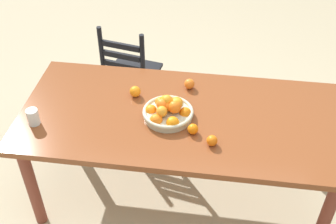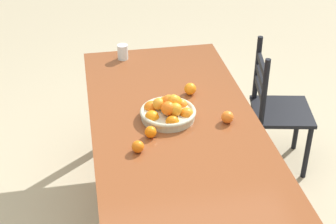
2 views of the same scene
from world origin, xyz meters
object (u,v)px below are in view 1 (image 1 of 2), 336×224
at_px(chair_near_window, 130,75).
at_px(drinking_glass, 33,117).
at_px(orange_loose_3, 189,84).
at_px(orange_loose_2, 193,129).
at_px(dining_table, 181,125).
at_px(fruit_bowl, 168,111).
at_px(orange_loose_1, 212,141).
at_px(orange_loose_0, 135,92).

height_order(chair_near_window, drinking_glass, chair_near_window).
relative_size(orange_loose_3, drinking_glass, 0.66).
bearing_deg(orange_loose_3, orange_loose_2, -81.61).
bearing_deg(dining_table, chair_near_window, 122.40).
bearing_deg(drinking_glass, dining_table, 13.02).
height_order(fruit_bowl, orange_loose_1, fruit_bowl).
height_order(fruit_bowl, drinking_glass, fruit_bowl).
bearing_deg(orange_loose_0, chair_near_window, 106.10).
xyz_separation_m(fruit_bowl, orange_loose_1, (0.28, -0.21, -0.01)).
distance_m(chair_near_window, drinking_glass, 1.11).
height_order(orange_loose_1, orange_loose_3, orange_loose_3).
xyz_separation_m(chair_near_window, orange_loose_2, (0.59, -0.95, 0.33)).
bearing_deg(fruit_bowl, orange_loose_3, 72.08).
height_order(orange_loose_0, drinking_glass, drinking_glass).
bearing_deg(dining_table, drinking_glass, -166.98).
height_order(fruit_bowl, orange_loose_2, fruit_bowl).
bearing_deg(orange_loose_0, orange_loose_1, -36.45).
height_order(dining_table, fruit_bowl, fruit_bowl).
height_order(orange_loose_0, orange_loose_2, orange_loose_0).
bearing_deg(chair_near_window, orange_loose_0, 117.44).
xyz_separation_m(orange_loose_1, orange_loose_2, (-0.12, 0.08, -0.00)).
bearing_deg(dining_table, orange_loose_1, -49.55).
distance_m(orange_loose_2, drinking_glass, 0.95).
bearing_deg(orange_loose_0, drinking_glass, -147.77).
bearing_deg(orange_loose_1, orange_loose_2, 144.76).
distance_m(orange_loose_1, orange_loose_2, 0.14).
relative_size(dining_table, orange_loose_2, 31.69).
relative_size(orange_loose_0, drinking_glass, 0.70).
xyz_separation_m(dining_table, drinking_glass, (-0.86, -0.20, 0.13)).
bearing_deg(chair_near_window, drinking_glass, 81.27).
relative_size(orange_loose_0, orange_loose_2, 1.14).
bearing_deg(chair_near_window, orange_loose_3, 146.97).
xyz_separation_m(fruit_bowl, orange_loose_2, (0.16, -0.12, -0.01)).
relative_size(fruit_bowl, drinking_glass, 3.04).
xyz_separation_m(chair_near_window, orange_loose_1, (0.70, -1.03, 0.33)).
height_order(fruit_bowl, orange_loose_0, fruit_bowl).
bearing_deg(orange_loose_1, orange_loose_0, 143.55).
bearing_deg(orange_loose_3, orange_loose_1, -70.77).
relative_size(chair_near_window, orange_loose_2, 14.43).
xyz_separation_m(orange_loose_3, drinking_glass, (-0.89, -0.48, 0.02)).
relative_size(dining_table, orange_loose_0, 27.88).
distance_m(dining_table, orange_loose_1, 0.33).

